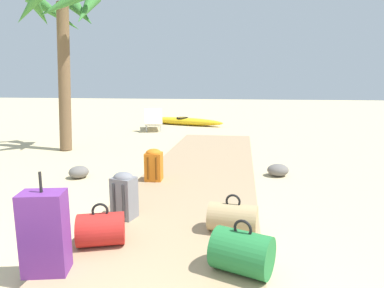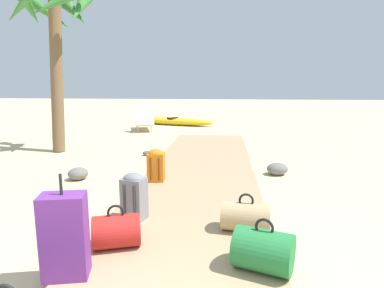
{
  "view_description": "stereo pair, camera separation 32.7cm",
  "coord_description": "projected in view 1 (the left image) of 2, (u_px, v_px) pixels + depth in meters",
  "views": [
    {
      "loc": [
        0.74,
        -1.02,
        1.68
      ],
      "look_at": [
        -0.18,
        5.03,
        0.55
      ],
      "focal_mm": 31.2,
      "sensor_mm": 36.0,
      "label": 1
    },
    {
      "loc": [
        0.42,
        -1.06,
        1.68
      ],
      "look_at": [
        -0.18,
        5.03,
        0.55
      ],
      "focal_mm": 31.2,
      "sensor_mm": 36.0,
      "label": 2
    }
  ],
  "objects": [
    {
      "name": "kayak",
      "position": [
        183.0,
        121.0,
        13.47
      ],
      "size": [
        3.52,
        1.6,
        0.31
      ],
      "color": "gold",
      "rests_on": "ground"
    },
    {
      "name": "rock_left_near",
      "position": [
        79.0,
        172.0,
        5.95
      ],
      "size": [
        0.48,
        0.48,
        0.22
      ],
      "primitive_type": "ellipsoid",
      "rotation": [
        0.0,
        0.0,
        0.87
      ],
      "color": "slate",
      "rests_on": "ground"
    },
    {
      "name": "rock_left_far",
      "position": [
        151.0,
        153.0,
        7.86
      ],
      "size": [
        0.26,
        0.25,
        0.11
      ],
      "primitive_type": "ellipsoid",
      "rotation": [
        0.0,
        0.0,
        2.05
      ],
      "color": "#5B5651",
      "rests_on": "ground"
    },
    {
      "name": "boardwalk",
      "position": [
        198.0,
        177.0,
        5.85
      ],
      "size": [
        1.94,
        9.15,
        0.08
      ],
      "primitive_type": "cube",
      "color": "tan",
      "rests_on": "ground"
    },
    {
      "name": "backpack_grey",
      "position": [
        124.0,
        194.0,
        3.96
      ],
      "size": [
        0.31,
        0.28,
        0.56
      ],
      "color": "slate",
      "rests_on": "boardwalk"
    },
    {
      "name": "lounge_chair",
      "position": [
        153.0,
        121.0,
        11.94
      ],
      "size": [
        1.02,
        1.63,
        0.81
      ],
      "color": "white",
      "rests_on": "ground"
    },
    {
      "name": "palm_tree_far_left",
      "position": [
        61.0,
        25.0,
        7.97
      ],
      "size": [
        2.1,
        2.17,
        3.97
      ],
      "color": "brown",
      "rests_on": "ground"
    },
    {
      "name": "duffel_bag_tan",
      "position": [
        233.0,
        218.0,
        3.6
      ],
      "size": [
        0.55,
        0.38,
        0.43
      ],
      "color": "tan",
      "rests_on": "boardwalk"
    },
    {
      "name": "ground_plane",
      "position": [
        190.0,
        197.0,
        4.97
      ],
      "size": [
        60.0,
        60.0,
        0.0
      ],
      "primitive_type": "plane",
      "color": "#CCB789"
    },
    {
      "name": "duffel_bag_green",
      "position": [
        242.0,
        252.0,
        2.82
      ],
      "size": [
        0.58,
        0.51,
        0.47
      ],
      "color": "#237538",
      "rests_on": "boardwalk"
    },
    {
      "name": "rock_right_mid",
      "position": [
        278.0,
        170.0,
        6.08
      ],
      "size": [
        0.49,
        0.47,
        0.22
      ],
      "primitive_type": "ellipsoid",
      "rotation": [
        0.0,
        0.0,
        1.95
      ],
      "color": "slate",
      "rests_on": "ground"
    },
    {
      "name": "backpack_orange",
      "position": [
        154.0,
        164.0,
        5.51
      ],
      "size": [
        0.28,
        0.28,
        0.53
      ],
      "color": "orange",
      "rests_on": "boardwalk"
    },
    {
      "name": "suitcase_purple",
      "position": [
        45.0,
        233.0,
        2.79
      ],
      "size": [
        0.4,
        0.31,
        0.89
      ],
      "color": "#6B2D84",
      "rests_on": "boardwalk"
    },
    {
      "name": "duffel_bag_red",
      "position": [
        101.0,
        229.0,
        3.31
      ],
      "size": [
        0.53,
        0.45,
        0.44
      ],
      "color": "red",
      "rests_on": "boardwalk"
    }
  ]
}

